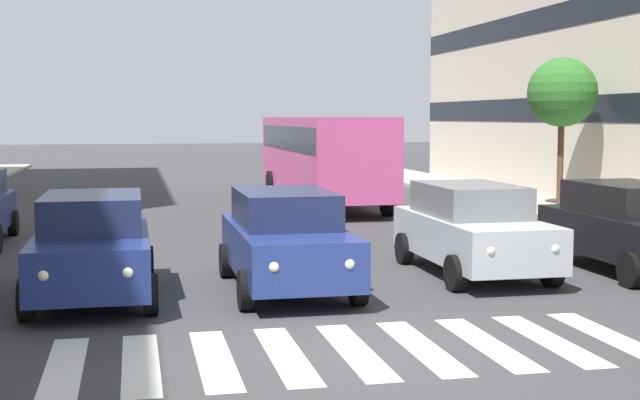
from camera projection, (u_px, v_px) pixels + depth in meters
The scene contains 8 objects.
ground_plane at pixel (355, 351), 11.19m from camera, with size 180.00×180.00×0.00m, color #38383A.
crosswalk_markings at pixel (355, 351), 11.19m from camera, with size 7.65×2.80×0.01m.
car_0 at pixel (631, 226), 16.89m from camera, with size 2.02×4.44×1.72m.
car_1 at pixel (472, 228), 16.60m from camera, with size 2.02×4.44×1.72m.
car_2 at pixel (286, 239), 15.11m from camera, with size 2.02×4.44×1.72m.
car_3 at pixel (93, 245), 14.40m from camera, with size 2.02×4.44×1.72m.
bus_behind_traffic at pixel (322, 151), 29.63m from camera, with size 2.78×10.50×3.00m.
street_tree_2 at pixel (562, 93), 27.55m from camera, with size 2.20×2.20×4.74m.
Camera 1 is at (2.74, 10.62, 3.00)m, focal length 48.91 mm.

